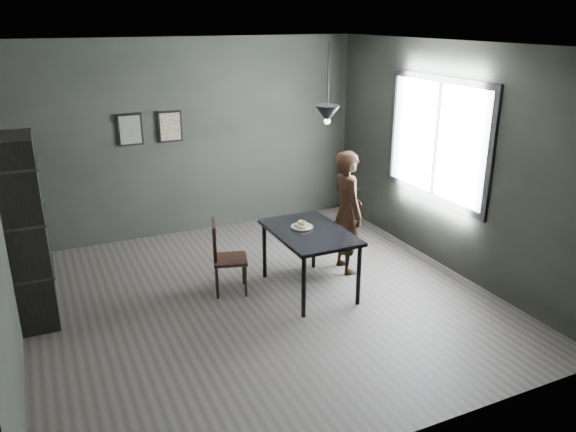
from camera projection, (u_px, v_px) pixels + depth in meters
name	position (u px, v px, depth m)	size (l,w,h in m)	color
ground	(262.00, 300.00, 6.42)	(5.00, 5.00, 0.00)	#34302D
back_wall	(194.00, 138.00, 8.08)	(5.00, 0.10, 2.80)	black
ceiling	(258.00, 45.00, 5.47)	(5.00, 5.00, 0.02)	silver
window_assembly	(436.00, 140.00, 7.03)	(0.04, 1.96, 1.56)	white
cafe_table	(310.00, 237.00, 6.43)	(0.80, 1.20, 0.75)	black
white_plate	(302.00, 227.00, 6.49)	(0.23, 0.23, 0.01)	white
donut_pile	(302.00, 225.00, 6.47)	(0.18, 0.18, 0.08)	#F1E7BB
woman	(347.00, 212.00, 6.93)	(0.57, 0.37, 1.55)	black
wood_chair	(223.00, 253.00, 6.44)	(0.47, 0.47, 0.88)	black
shelf_unit	(26.00, 233.00, 5.66)	(0.38, 0.66, 1.99)	black
pendant_lamp	(327.00, 114.00, 6.15)	(0.28, 0.28, 0.86)	black
framed_print_left	(130.00, 130.00, 7.63)	(0.34, 0.04, 0.44)	black
framed_print_right	(170.00, 127.00, 7.85)	(0.34, 0.04, 0.44)	black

